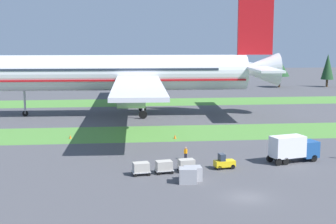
% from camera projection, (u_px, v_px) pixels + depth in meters
% --- Properties ---
extents(ground_plane, '(400.00, 400.00, 0.00)m').
position_uv_depth(ground_plane, '(247.00, 197.00, 52.04)').
color(ground_plane, '#47474C').
extents(grass_strip_near, '(320.00, 14.03, 0.01)m').
position_uv_depth(grass_strip_near, '(195.00, 133.00, 86.48)').
color(grass_strip_near, '#4C8438').
rests_on(grass_strip_near, ground).
extents(grass_strip_far, '(320.00, 14.03, 0.01)m').
position_uv_depth(grass_strip_far, '(170.00, 102.00, 125.84)').
color(grass_strip_far, '#4C8438').
rests_on(grass_strip_far, ground).
extents(airliner, '(62.84, 77.58, 25.28)m').
position_uv_depth(airliner, '(130.00, 73.00, 103.62)').
color(airliner, silver).
rests_on(airliner, ground).
extents(baggage_tug, '(2.78, 1.72, 1.97)m').
position_uv_depth(baggage_tug, '(224.00, 162.00, 63.12)').
color(baggage_tug, yellow).
rests_on(baggage_tug, ground).
extents(cargo_dolly_lead, '(2.42, 1.85, 1.55)m').
position_uv_depth(cargo_dolly_lead, '(186.00, 164.00, 61.77)').
color(cargo_dolly_lead, '#A3A3A8').
rests_on(cargo_dolly_lead, ground).
extents(cargo_dolly_second, '(2.42, 1.85, 1.55)m').
position_uv_depth(cargo_dolly_second, '(164.00, 166.00, 61.00)').
color(cargo_dolly_second, '#A3A3A8').
rests_on(cargo_dolly_second, ground).
extents(cargo_dolly_third, '(2.42, 1.85, 1.55)m').
position_uv_depth(cargo_dolly_third, '(141.00, 168.00, 60.24)').
color(cargo_dolly_third, '#A3A3A8').
rests_on(cargo_dolly_third, ground).
extents(catering_truck, '(7.32, 4.06, 3.58)m').
position_uv_depth(catering_truck, '(293.00, 148.00, 66.35)').
color(catering_truck, '#1E4C8E').
rests_on(catering_truck, ground).
extents(ground_crew_marshaller, '(0.52, 0.36, 1.74)m').
position_uv_depth(ground_crew_marshaller, '(186.00, 153.00, 67.75)').
color(ground_crew_marshaller, black).
rests_on(ground_crew_marshaller, ground).
extents(uld_container_0, '(2.14, 1.77, 1.76)m').
position_uv_depth(uld_container_0, '(188.00, 176.00, 56.99)').
color(uld_container_0, '#A3A3A8').
rests_on(uld_container_0, ground).
extents(uld_container_1, '(2.05, 1.67, 1.66)m').
position_uv_depth(uld_container_1, '(193.00, 174.00, 58.00)').
color(uld_container_1, '#A3A3A8').
rests_on(uld_container_1, ground).
extents(taxiway_marker_0, '(0.44, 0.44, 0.67)m').
position_uv_depth(taxiway_marker_0, '(175.00, 137.00, 81.39)').
color(taxiway_marker_0, orange).
rests_on(taxiway_marker_0, ground).
extents(taxiway_marker_1, '(0.44, 0.44, 0.68)m').
position_uv_depth(taxiway_marker_1, '(299.00, 138.00, 80.55)').
color(taxiway_marker_1, orange).
rests_on(taxiway_marker_1, ground).
extents(taxiway_marker_2, '(0.44, 0.44, 0.62)m').
position_uv_depth(taxiway_marker_2, '(70.00, 137.00, 81.43)').
color(taxiway_marker_2, orange).
rests_on(taxiway_marker_2, ground).
extents(distant_tree_line, '(176.09, 10.47, 12.81)m').
position_uv_depth(distant_tree_line, '(147.00, 67.00, 155.86)').
color(distant_tree_line, '#4C3823').
rests_on(distant_tree_line, ground).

